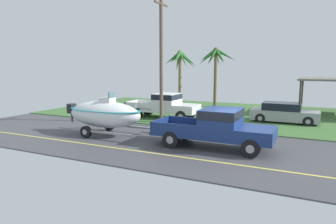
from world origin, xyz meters
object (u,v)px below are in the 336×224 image
Objects in this scene: palm_tree_mid at (180,62)px; palm_tree_far_left at (215,60)px; boat_on_trailer at (104,114)px; parked_pickup_background at (167,105)px; utility_pole at (161,58)px; pickup_truck_towing at (220,126)px; parked_sedan_near at (284,113)px.

palm_tree_mid is 3.28m from palm_tree_far_left.
palm_tree_far_left is (2.83, 1.66, 0.19)m from palm_tree_mid.
boat_on_trailer is 1.04× the size of parked_pickup_background.
palm_tree_far_left is at bearing 84.58° from utility_pole.
palm_tree_mid is (-1.52, 6.04, 3.18)m from parked_pickup_background.
boat_on_trailer is 1.11× the size of palm_tree_mid.
boat_on_trailer is (-6.71, 0.00, 0.14)m from pickup_truck_towing.
parked_pickup_background reaches higher than parked_sedan_near.
boat_on_trailer is 12.76m from palm_tree_mid.
palm_tree_far_left reaches higher than pickup_truck_towing.
palm_tree_mid is at bearing 104.12° from parked_pickup_background.
utility_pole is (-7.57, -3.65, 3.72)m from parked_sedan_near.
palm_tree_far_left reaches higher than parked_sedan_near.
parked_pickup_background is at bearing -75.88° from palm_tree_mid.
parked_pickup_background is at bearing 104.13° from utility_pole.
palm_tree_far_left is at bearing 81.39° from boat_on_trailer.
palm_tree_far_left is at bearing 30.38° from palm_tree_mid.
parked_pickup_background is 3.77m from utility_pole.
parked_pickup_background is at bearing -166.07° from parked_sedan_near.
parked_sedan_near is at bearing 25.78° from utility_pole.
boat_on_trailer reaches higher than parked_pickup_background.
palm_tree_mid is (-9.51, 4.06, 3.54)m from parked_sedan_near.
utility_pole is at bearing 139.52° from pickup_truck_towing.
pickup_truck_towing is at bearing -71.92° from palm_tree_far_left.
palm_tree_mid is (-0.70, 12.38, 3.02)m from boat_on_trailer.
utility_pole is at bearing -95.42° from palm_tree_far_left.
parked_sedan_near is at bearing 75.86° from pickup_truck_towing.
palm_tree_far_left reaches higher than palm_tree_mid.
pickup_truck_towing is 1.11× the size of palm_tree_mid.
palm_tree_mid reaches higher than parked_pickup_background.
parked_pickup_background is (-5.89, 6.34, -0.01)m from pickup_truck_towing.
boat_on_trailer is 1.35× the size of parked_sedan_near.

